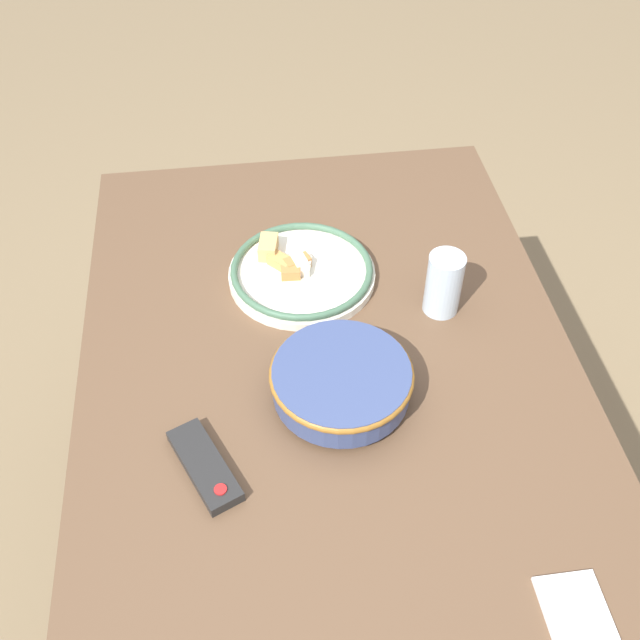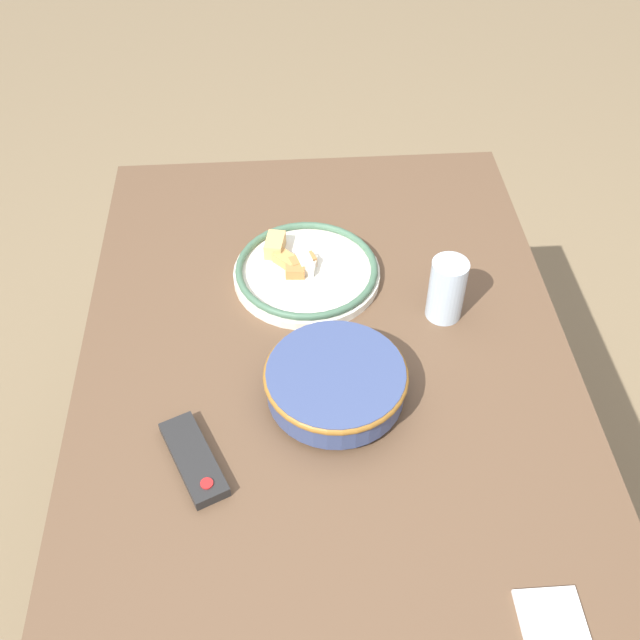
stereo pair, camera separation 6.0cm
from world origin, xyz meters
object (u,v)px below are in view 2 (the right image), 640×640
noodle_bowl (336,382)px  food_plate (306,271)px  drinking_glass (447,289)px  tv_remote (194,459)px

noodle_bowl → food_plate: bearing=6.4°
food_plate → drinking_glass: (-0.12, -0.25, 0.05)m
food_plate → tv_remote: size_ratio=1.65×
noodle_bowl → tv_remote: noodle_bowl is taller
noodle_bowl → tv_remote: (-0.12, 0.23, -0.03)m
noodle_bowl → drinking_glass: bearing=-49.8°
noodle_bowl → drinking_glass: 0.29m
food_plate → tv_remote: food_plate is taller
food_plate → tv_remote: (-0.42, 0.20, -0.01)m
noodle_bowl → tv_remote: size_ratio=1.38×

